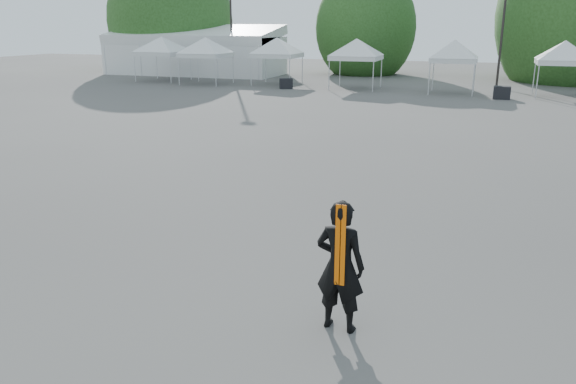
% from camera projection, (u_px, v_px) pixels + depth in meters
% --- Properties ---
extents(ground, '(120.00, 120.00, 0.00)m').
position_uv_depth(ground, '(347.00, 251.00, 10.96)').
color(ground, '#474442').
rests_on(ground, ground).
extents(marquee, '(15.00, 6.25, 4.23)m').
position_uv_depth(marquee, '(195.00, 51.00, 48.97)').
color(marquee, silver).
rests_on(marquee, ground).
extents(light_pole_west, '(0.60, 0.25, 10.30)m').
position_uv_depth(light_pole_west, '(231.00, 5.00, 45.72)').
color(light_pole_west, black).
rests_on(light_pole_west, ground).
extents(light_pole_east, '(0.60, 0.25, 9.80)m').
position_uv_depth(light_pole_east, '(505.00, 4.00, 37.38)').
color(light_pole_east, black).
rests_on(light_pole_east, ground).
extents(tree_far_w, '(4.80, 4.80, 7.30)m').
position_uv_depth(tree_far_w, '(171.00, 21.00, 52.21)').
color(tree_far_w, '#382314').
rests_on(tree_far_w, ground).
extents(tree_mid_w, '(4.16, 4.16, 6.33)m').
position_uv_depth(tree_mid_w, '(366.00, 28.00, 48.53)').
color(tree_mid_w, '#382314').
rests_on(tree_mid_w, ground).
extents(tent_a, '(4.65, 4.65, 3.88)m').
position_uv_depth(tent_a, '(162.00, 40.00, 42.94)').
color(tent_a, silver).
rests_on(tent_a, ground).
extents(tent_b, '(4.44, 4.44, 3.88)m').
position_uv_depth(tent_b, '(205.00, 41.00, 40.56)').
color(tent_b, silver).
rests_on(tent_b, ground).
extents(tent_c, '(4.40, 4.40, 3.88)m').
position_uv_depth(tent_c, '(277.00, 41.00, 40.13)').
color(tent_c, silver).
rests_on(tent_c, ground).
extents(tent_d, '(4.46, 4.46, 3.88)m').
position_uv_depth(tent_d, '(357.00, 43.00, 37.46)').
color(tent_d, silver).
rests_on(tent_d, ground).
extents(tent_e, '(3.99, 3.99, 3.88)m').
position_uv_depth(tent_e, '(455.00, 44.00, 34.91)').
color(tent_e, silver).
rests_on(tent_e, ground).
extents(tent_f, '(4.25, 4.25, 3.88)m').
position_uv_depth(tent_f, '(566.00, 45.00, 33.13)').
color(tent_f, silver).
rests_on(tent_f, ground).
extents(man, '(0.75, 0.53, 1.95)m').
position_uv_depth(man, '(340.00, 266.00, 7.90)').
color(man, black).
rests_on(man, ground).
extents(crate_west, '(1.08, 0.98, 0.68)m').
position_uv_depth(crate_west, '(286.00, 84.00, 38.36)').
color(crate_west, black).
rests_on(crate_west, ground).
extents(crate_mid, '(0.97, 0.77, 0.75)m').
position_uv_depth(crate_mid, '(502.00, 93.00, 32.98)').
color(crate_mid, black).
rests_on(crate_mid, ground).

